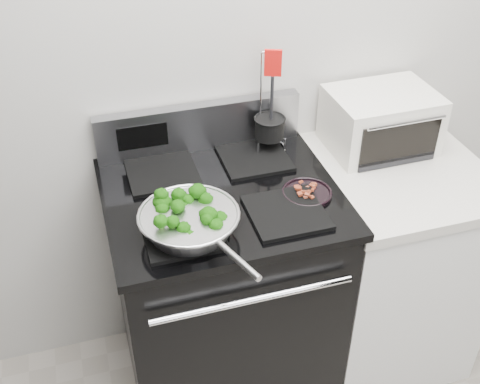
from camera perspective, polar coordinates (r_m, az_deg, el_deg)
name	(u,v)px	position (r m, az deg, el deg)	size (l,w,h in m)	color
back_wall	(276,33)	(2.20, 3.43, 14.79)	(4.00, 0.02, 2.70)	beige
gas_range	(223,290)	(2.33, -1.58, -9.28)	(0.79, 0.69, 1.13)	black
counter	(384,261)	(2.56, 13.50, -6.36)	(0.62, 0.68, 0.92)	white
skillet	(190,221)	(1.83, -4.81, -2.79)	(0.31, 0.48, 0.07)	silver
broccoli_pile	(189,216)	(1.82, -4.88, -2.30)	(0.25, 0.25, 0.09)	black
bacon_plate	(307,190)	(2.02, 6.37, 0.16)	(0.17, 0.17, 0.04)	black
utensil_holder	(269,133)	(2.22, 2.80, 5.61)	(0.13, 0.13, 0.40)	silver
toaster_oven	(381,121)	(2.34, 13.19, 6.61)	(0.39, 0.30, 0.22)	white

